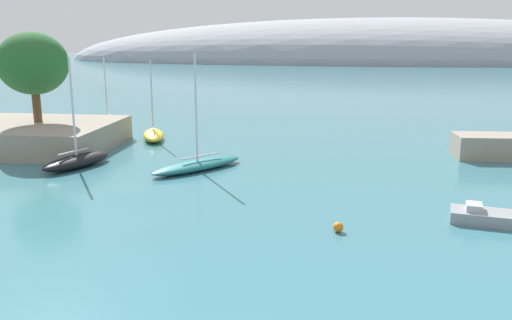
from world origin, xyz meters
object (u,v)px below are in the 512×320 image
object	(u,v)px
tree_clump_shore	(33,64)
sailboat_black_near_shore	(77,160)
sailboat_white_outer_mooring	(108,122)
mooring_buoy_orange	(338,227)
sailboat_yellow_mid_mooring	(153,135)
motorboat_grey_alongside_breakwater	(483,216)
sailboat_teal_end_of_line	(197,164)

from	to	relation	value
tree_clump_shore	sailboat_black_near_shore	xyz separation A→B (m)	(7.38, -7.69, -7.25)
sailboat_white_outer_mooring	mooring_buoy_orange	xyz separation A→B (m)	(26.03, -31.50, -0.25)
sailboat_yellow_mid_mooring	sailboat_white_outer_mooring	size ratio (longest dim) A/B	1.00
tree_clump_shore	sailboat_black_near_shore	bearing A→B (deg)	-46.17
motorboat_grey_alongside_breakwater	mooring_buoy_orange	size ratio (longest dim) A/B	7.46
sailboat_black_near_shore	sailboat_teal_end_of_line	size ratio (longest dim) A/B	0.97
sailboat_black_near_shore	sailboat_white_outer_mooring	size ratio (longest dim) A/B	1.11
mooring_buoy_orange	tree_clump_shore	bearing A→B (deg)	144.84
sailboat_teal_end_of_line	mooring_buoy_orange	world-z (taller)	sailboat_teal_end_of_line
sailboat_yellow_mid_mooring	sailboat_teal_end_of_line	size ratio (longest dim) A/B	0.88
sailboat_white_outer_mooring	sailboat_teal_end_of_line	xyz separation A→B (m)	(15.29, -19.06, -0.09)
motorboat_grey_alongside_breakwater	mooring_buoy_orange	distance (m)	8.61
sailboat_white_outer_mooring	sailboat_teal_end_of_line	world-z (taller)	sailboat_teal_end_of_line
sailboat_white_outer_mooring	mooring_buoy_orange	bearing A→B (deg)	-139.53
sailboat_yellow_mid_mooring	mooring_buoy_orange	distance (m)	30.09
sailboat_yellow_mid_mooring	mooring_buoy_orange	xyz separation A→B (m)	(18.08, -24.04, -0.28)
tree_clump_shore	sailboat_teal_end_of_line	distance (m)	20.08
tree_clump_shore	sailboat_black_near_shore	size ratio (longest dim) A/B	0.96
sailboat_teal_end_of_line	motorboat_grey_alongside_breakwater	distance (m)	21.38
tree_clump_shore	mooring_buoy_orange	size ratio (longest dim) A/B	15.01
tree_clump_shore	motorboat_grey_alongside_breakwater	bearing A→B (deg)	-25.33
sailboat_black_near_shore	sailboat_teal_end_of_line	world-z (taller)	sailboat_teal_end_of_line
sailboat_black_near_shore	sailboat_yellow_mid_mooring	bearing A→B (deg)	10.78
motorboat_grey_alongside_breakwater	sailboat_teal_end_of_line	bearing A→B (deg)	-15.65
tree_clump_shore	sailboat_yellow_mid_mooring	size ratio (longest dim) A/B	1.05
mooring_buoy_orange	sailboat_white_outer_mooring	bearing A→B (deg)	129.57
motorboat_grey_alongside_breakwater	mooring_buoy_orange	bearing A→B (deg)	29.19
mooring_buoy_orange	sailboat_black_near_shore	bearing A→B (deg)	149.74
sailboat_white_outer_mooring	motorboat_grey_alongside_breakwater	world-z (taller)	sailboat_white_outer_mooring
sailboat_teal_end_of_line	mooring_buoy_orange	bearing A→B (deg)	80.72
sailboat_white_outer_mooring	sailboat_teal_end_of_line	distance (m)	24.43
sailboat_white_outer_mooring	motorboat_grey_alongside_breakwater	distance (m)	44.84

